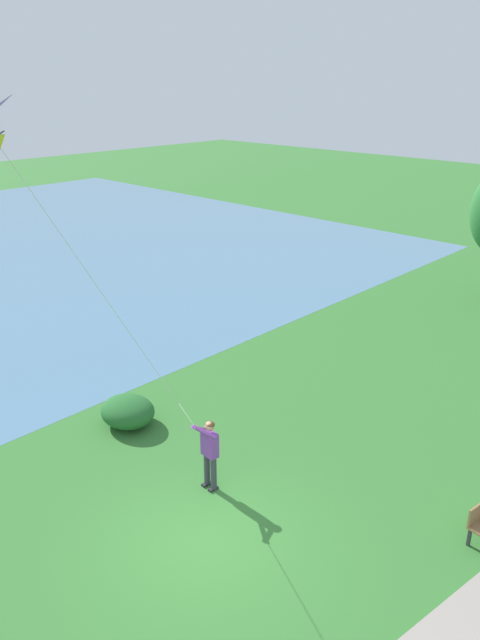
% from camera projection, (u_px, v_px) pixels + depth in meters
% --- Properties ---
extents(ground_plane, '(120.00, 120.00, 0.00)m').
position_uv_depth(ground_plane, '(206.00, 541.00, 12.52)').
color(ground_plane, '#33702D').
extents(person_kite_flyer, '(0.52, 0.62, 1.83)m').
position_uv_depth(person_kite_flyer, '(209.00, 449.00, 13.75)').
color(person_kite_flyer, '#232328').
rests_on(person_kite_flyer, ground).
extents(flying_kite, '(1.44, 3.78, 6.72)m').
position_uv_depth(flying_kite, '(17.00, 128.00, 8.87)').
color(flying_kite, purple).
extents(lakeside_shrub, '(1.56, 1.37, 0.79)m').
position_uv_depth(lakeside_shrub, '(128.00, 411.00, 16.56)').
color(lakeside_shrub, '#236028').
rests_on(lakeside_shrub, ground).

